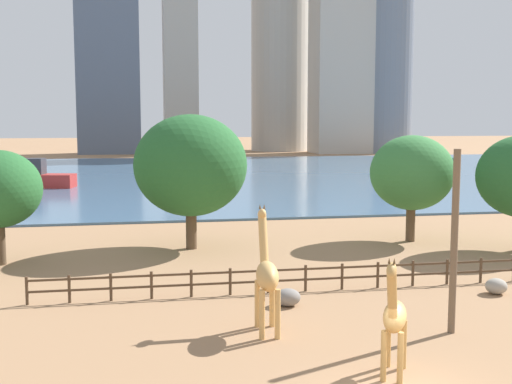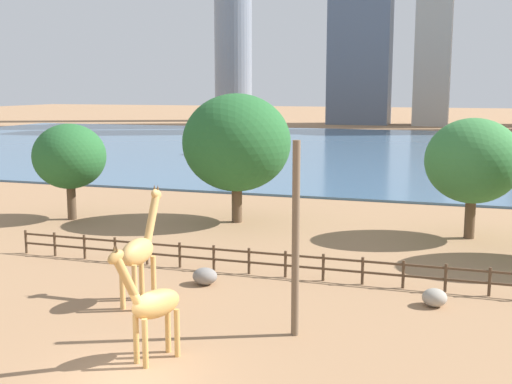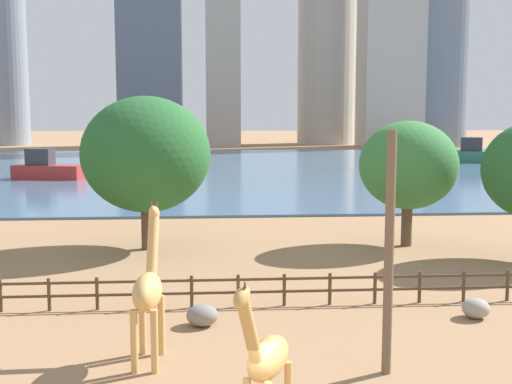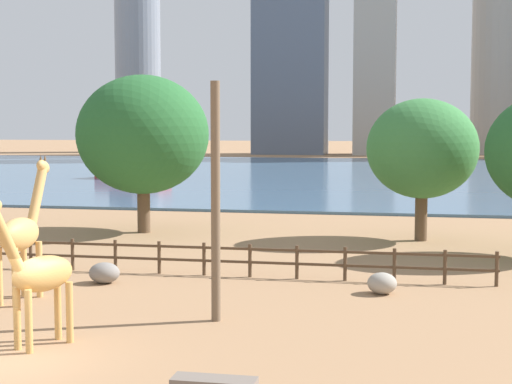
{
  "view_description": "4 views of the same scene",
  "coord_description": "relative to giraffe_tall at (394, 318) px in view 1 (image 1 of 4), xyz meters",
  "views": [
    {
      "loc": [
        -7.85,
        -17.59,
        8.35
      ],
      "look_at": [
        -0.71,
        21.79,
        3.79
      ],
      "focal_mm": 45.0,
      "sensor_mm": 36.0,
      "label": 1
    },
    {
      "loc": [
        9.59,
        -16.88,
        9.08
      ],
      "look_at": [
        -3.37,
        23.52,
        2.11
      ],
      "focal_mm": 45.0,
      "sensor_mm": 36.0,
      "label": 2
    },
    {
      "loc": [
        -1.15,
        -12.91,
        7.68
      ],
      "look_at": [
        1.26,
        19.9,
        3.65
      ],
      "focal_mm": 45.0,
      "sensor_mm": 36.0,
      "label": 3
    },
    {
      "loc": [
        9.81,
        -17.59,
        5.91
      ],
      "look_at": [
        0.33,
        29.98,
        1.78
      ],
      "focal_mm": 55.0,
      "sensor_mm": 36.0,
      "label": 4
    }
  ],
  "objects": [
    {
      "name": "boulder_by_pole",
      "position": [
        8.73,
        8.51,
        -1.6
      ],
      "size": [
        1.04,
        1.01,
        0.76
      ],
      "primitive_type": "ellipsoid",
      "color": "gray",
      "rests_on": "ground"
    },
    {
      "name": "boulder_near_fence",
      "position": [
        -1.57,
        8.38,
        -1.59
      ],
      "size": [
        1.16,
        1.05,
        0.79
      ],
      "primitive_type": "ellipsoid",
      "color": "gray",
      "rests_on": "ground"
    },
    {
      "name": "giraffe_companion",
      "position": [
        -3.18,
        5.15,
        0.31
      ],
      "size": [
        0.99,
        3.17,
        4.88
      ],
      "rotation": [
        0.0,
        0.0,
        1.51
      ],
      "color": "tan",
      "rests_on": "ground"
    },
    {
      "name": "tree_left_small",
      "position": [
        10.19,
        21.84,
        2.73
      ],
      "size": [
        5.66,
        5.66,
        7.28
      ],
      "color": "brown",
      "rests_on": "ground"
    },
    {
      "name": "skyline_block_right",
      "position": [
        52.3,
        133.62,
        29.21
      ],
      "size": [
        13.25,
        13.25,
        62.38
      ],
      "primitive_type": "cylinder",
      "color": "slate",
      "rests_on": "ground"
    },
    {
      "name": "boat_sailboat",
      "position": [
        39.92,
        81.65,
        -0.47
      ],
      "size": [
        9.32,
        6.27,
        3.86
      ],
      "rotation": [
        0.0,
        0.0,
        5.89
      ],
      "color": "#337259",
      "rests_on": "harbor_water"
    },
    {
      "name": "giraffe_tall",
      "position": [
        0.0,
        0.0,
        0.0
      ],
      "size": [
        1.75,
        2.67,
        4.22
      ],
      "rotation": [
        0.0,
        0.0,
        4.22
      ],
      "color": "tan",
      "rests_on": "ground"
    },
    {
      "name": "boat_ferry",
      "position": [
        -19.97,
        60.99,
        -0.6
      ],
      "size": [
        8.35,
        4.41,
        3.49
      ],
      "rotation": [
        0.0,
        0.0,
        6.08
      ],
      "color": "#B22D28",
      "rests_on": "harbor_water"
    },
    {
      "name": "tree_center_broad",
      "position": [
        -4.81,
        21.99,
        3.42
      ],
      "size": [
        7.24,
        7.24,
        8.67
      ],
      "color": "brown",
      "rests_on": "ground"
    },
    {
      "name": "harbor_water",
      "position": [
        -0.13,
        75.62,
        -1.88
      ],
      "size": [
        180.0,
        86.0,
        0.2
      ],
      "primitive_type": "cube",
      "color": "#476B8C",
      "rests_on": "ground"
    },
    {
      "name": "skyline_tower_short",
      "position": [
        -14.99,
        141.02,
        26.92
      ],
      "size": [
        14.8,
        9.23,
        57.8
      ],
      "primitive_type": "cube",
      "color": "slate",
      "rests_on": "ground"
    },
    {
      "name": "ground_plane",
      "position": [
        -0.13,
        78.62,
        -1.98
      ],
      "size": [
        400.0,
        400.0,
        0.0
      ],
      "primitive_type": "plane",
      "color": "#9E7551"
    },
    {
      "name": "utility_pole",
      "position": [
        3.93,
        3.69,
        1.63
      ],
      "size": [
        0.28,
        0.28,
        7.22
      ],
      "primitive_type": "cylinder",
      "color": "brown",
      "rests_on": "ground"
    },
    {
      "name": "enclosure_fence",
      "position": [
        -0.14,
        10.62,
        -1.23
      ],
      "size": [
        26.12,
        0.14,
        1.3
      ],
      "color": "#4C3826",
      "rests_on": "ground"
    }
  ]
}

